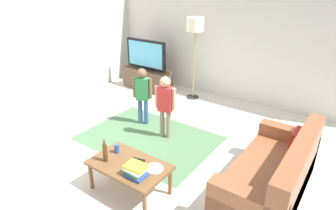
# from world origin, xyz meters

# --- Properties ---
(ground) EXTENTS (7.80, 7.80, 0.00)m
(ground) POSITION_xyz_m (0.00, 0.00, 0.00)
(ground) COLOR beige
(wall_back) EXTENTS (6.00, 0.12, 2.70)m
(wall_back) POSITION_xyz_m (0.00, 3.00, 1.35)
(wall_back) COLOR silver
(wall_back) RESTS_ON ground
(wall_left) EXTENTS (0.12, 6.00, 2.70)m
(wall_left) POSITION_xyz_m (-3.00, 0.00, 1.35)
(wall_left) COLOR silver
(wall_left) RESTS_ON ground
(area_rug) EXTENTS (2.20, 1.60, 0.01)m
(area_rug) POSITION_xyz_m (-0.30, 0.45, 0.00)
(area_rug) COLOR #4C724C
(area_rug) RESTS_ON ground
(tv_stand) EXTENTS (1.20, 0.44, 0.50)m
(tv_stand) POSITION_xyz_m (-1.84, 2.30, 0.24)
(tv_stand) COLOR #4C3828
(tv_stand) RESTS_ON ground
(tv) EXTENTS (1.10, 0.28, 0.71)m
(tv) POSITION_xyz_m (-1.84, 2.28, 0.85)
(tv) COLOR black
(tv) RESTS_ON tv_stand
(couch) EXTENTS (0.80, 1.80, 0.86)m
(couch) POSITION_xyz_m (1.87, 0.25, 0.29)
(couch) COLOR brown
(couch) RESTS_ON ground
(floor_lamp) EXTENTS (0.36, 0.36, 1.78)m
(floor_lamp) POSITION_xyz_m (-0.63, 2.45, 1.54)
(floor_lamp) COLOR #262626
(floor_lamp) RESTS_ON ground
(child_near_tv) EXTENTS (0.34, 0.21, 1.08)m
(child_near_tv) POSITION_xyz_m (-0.73, 0.82, 0.65)
(child_near_tv) COLOR #33598C
(child_near_tv) RESTS_ON ground
(child_center) EXTENTS (0.36, 0.18, 1.09)m
(child_center) POSITION_xyz_m (-0.10, 0.66, 0.66)
(child_center) COLOR gray
(child_center) RESTS_ON ground
(coffee_table) EXTENTS (1.00, 0.60, 0.42)m
(coffee_table) POSITION_xyz_m (0.34, -0.71, 0.37)
(coffee_table) COLOR brown
(coffee_table) RESTS_ON ground
(book_stack) EXTENTS (0.27, 0.22, 0.13)m
(book_stack) POSITION_xyz_m (0.56, -0.83, 0.49)
(book_stack) COLOR #334CA5
(book_stack) RESTS_ON coffee_table
(bottle) EXTENTS (0.06, 0.06, 0.29)m
(bottle) POSITION_xyz_m (0.06, -0.83, 0.54)
(bottle) COLOR #4C3319
(bottle) RESTS_ON coffee_table
(tv_remote) EXTENTS (0.18, 0.09, 0.02)m
(tv_remote) POSITION_xyz_m (0.39, -0.59, 0.43)
(tv_remote) COLOR black
(tv_remote) RESTS_ON coffee_table
(soda_can) EXTENTS (0.07, 0.07, 0.12)m
(soda_can) POSITION_xyz_m (0.04, -0.61, 0.48)
(soda_can) COLOR #2659B2
(soda_can) RESTS_ON coffee_table
(plate) EXTENTS (0.22, 0.22, 0.02)m
(plate) POSITION_xyz_m (0.66, -0.61, 0.43)
(plate) COLOR white
(plate) RESTS_ON coffee_table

